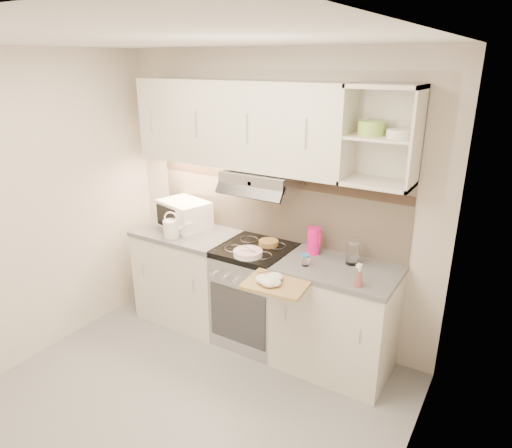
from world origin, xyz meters
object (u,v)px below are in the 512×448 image
object	(u,v)px
glass_jar	(353,252)
cutting_board	(278,282)
electric_range	(256,294)
pink_pitcher	(314,241)
plate_stack	(248,253)
watering_can	(172,228)
microwave	(184,214)
spray_bottle	(359,277)

from	to	relation	value
glass_jar	cutting_board	xyz separation A→B (m)	(-0.36, -0.53, -0.13)
glass_jar	electric_range	bearing A→B (deg)	-172.45
pink_pitcher	cutting_board	size ratio (longest dim) A/B	0.49
plate_stack	pink_pitcher	bearing A→B (deg)	36.33
electric_range	watering_can	bearing A→B (deg)	-167.11
glass_jar	cutting_board	size ratio (longest dim) A/B	0.44
microwave	watering_can	bearing A→B (deg)	-60.68
spray_bottle	microwave	bearing A→B (deg)	169.89
microwave	cutting_board	bearing A→B (deg)	-6.41
watering_can	pink_pitcher	bearing A→B (deg)	-9.38
pink_pitcher	cutting_board	xyz separation A→B (m)	(-0.02, -0.56, -0.14)
microwave	spray_bottle	world-z (taller)	microwave
spray_bottle	cutting_board	size ratio (longest dim) A/B	0.41
watering_can	plate_stack	distance (m)	0.81
microwave	glass_jar	size ratio (longest dim) A/B	2.67
microwave	spray_bottle	xyz separation A→B (m)	(1.82, -0.29, -0.06)
electric_range	spray_bottle	size ratio (longest dim) A/B	4.93
watering_can	cutting_board	size ratio (longest dim) A/B	0.60
watering_can	spray_bottle	world-z (taller)	watering_can
watering_can	plate_stack	world-z (taller)	watering_can
watering_can	pink_pitcher	distance (m)	1.28
pink_pitcher	electric_range	bearing A→B (deg)	-160.32
microwave	glass_jar	distance (m)	1.65
microwave	watering_can	world-z (taller)	microwave
watering_can	pink_pitcher	size ratio (longest dim) A/B	1.21
microwave	glass_jar	bearing A→B (deg)	15.87
watering_can	plate_stack	bearing A→B (deg)	-23.98
glass_jar	watering_can	bearing A→B (deg)	-169.84
plate_stack	cutting_board	size ratio (longest dim) A/B	0.53
watering_can	glass_jar	world-z (taller)	watering_can
spray_bottle	glass_jar	bearing A→B (deg)	116.10
electric_range	microwave	xyz separation A→B (m)	(-0.83, 0.07, 0.58)
microwave	pink_pitcher	size ratio (longest dim) A/B	2.38
plate_stack	cutting_board	bearing A→B (deg)	-30.23
microwave	watering_can	distance (m)	0.26
electric_range	glass_jar	world-z (taller)	glass_jar
pink_pitcher	glass_jar	xyz separation A→B (m)	(0.34, -0.03, -0.01)
microwave	plate_stack	world-z (taller)	microwave
plate_stack	glass_jar	size ratio (longest dim) A/B	1.21
pink_pitcher	cutting_board	bearing A→B (deg)	-89.08
glass_jar	pink_pitcher	bearing A→B (deg)	174.61
plate_stack	pink_pitcher	xyz separation A→B (m)	(0.44, 0.32, 0.09)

